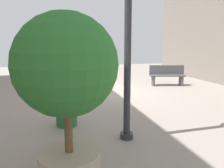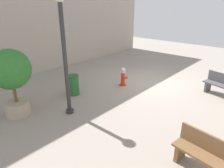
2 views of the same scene
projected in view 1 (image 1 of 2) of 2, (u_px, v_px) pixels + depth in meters
The scene contains 6 objects.
ground_plane at pixel (107, 92), 9.13m from camera, with size 23.40×23.40×0.00m, color gray.
fire_hydrant at pixel (91, 88), 7.72m from camera, with size 0.40×0.39×0.88m.
bench_near at pixel (167, 75), 10.51m from camera, with size 1.72×0.82×0.95m.
planter_tree at pixel (67, 80), 2.84m from camera, with size 1.34×1.34×2.37m.
street_lamp at pixel (128, 14), 4.22m from camera, with size 0.36×0.36×4.09m.
trash_bin at pixel (66, 108), 5.34m from camera, with size 0.53×0.53×0.87m.
Camera 1 is at (2.08, 8.67, 1.96)m, focal length 35.51 mm.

